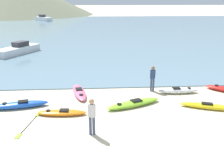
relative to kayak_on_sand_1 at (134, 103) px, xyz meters
The scene contains 12 objects.
bay_water 38.18m from the kayak_on_sand_1, 92.78° to the left, with size 160.00×70.00×0.06m, color slate.
kayak_on_sand_1 is the anchor object (origin of this frame).
kayak_on_sand_2 4.30m from the kayak_on_sand_1, ahead, with size 3.33×1.66×0.34m.
kayak_on_sand_4 4.12m from the kayak_on_sand_1, 166.60° to the right, with size 2.64×0.82×0.30m.
kayak_on_sand_5 6.46m from the kayak_on_sand_1, behind, with size 3.13×1.29×0.41m.
kayak_on_sand_6 3.88m from the kayak_on_sand_1, 146.56° to the left, with size 1.32×3.19×0.33m.
kayak_on_sand_7 3.75m from the kayak_on_sand_1, 30.75° to the left, with size 2.65×0.68×0.39m.
person_near_foreground 4.05m from the kayak_on_sand_1, 126.76° to the right, with size 0.36×0.31×1.76m.
person_near_waterline 3.01m from the kayak_on_sand_1, 56.45° to the left, with size 0.35×0.23×1.72m.
moored_boat_0 18.62m from the kayak_on_sand_1, 124.90° to the left, with size 4.16×5.66×1.25m.
moored_boat_1 60.20m from the kayak_on_sand_1, 104.98° to the left, with size 5.08×5.45×1.54m.
loose_paddle 5.85m from the kayak_on_sand_1, 160.09° to the right, with size 0.69×2.76×0.03m.
Camera 1 is at (-0.32, -7.96, 6.00)m, focal length 42.00 mm.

